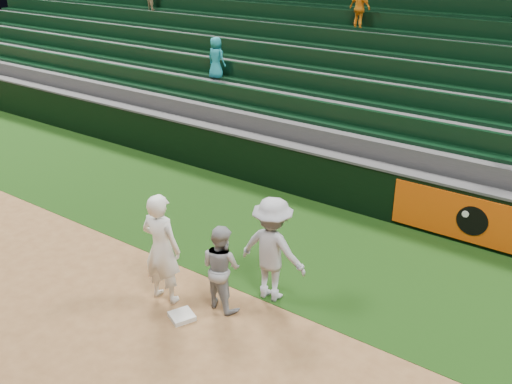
# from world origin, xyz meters

# --- Properties ---
(ground) EXTENTS (70.00, 70.00, 0.00)m
(ground) POSITION_xyz_m (0.00, 0.00, 0.00)
(ground) COLOR brown
(ground) RESTS_ON ground
(foul_grass) EXTENTS (36.00, 4.20, 0.01)m
(foul_grass) POSITION_xyz_m (0.00, 3.00, 0.00)
(foul_grass) COLOR black
(foul_grass) RESTS_ON ground
(first_base) EXTENTS (0.50, 0.50, 0.09)m
(first_base) POSITION_xyz_m (0.23, -0.32, 0.04)
(first_base) COLOR silver
(first_base) RESTS_ON ground
(first_baseman) EXTENTS (0.79, 0.57, 2.04)m
(first_baseman) POSITION_xyz_m (-0.42, -0.06, 1.02)
(first_baseman) COLOR white
(first_baseman) RESTS_ON ground
(baserunner) EXTENTS (0.82, 0.68, 1.56)m
(baserunner) POSITION_xyz_m (0.55, 0.37, 0.78)
(baserunner) COLOR #999CA3
(baserunner) RESTS_ON ground
(base_coach) EXTENTS (1.29, 0.80, 1.92)m
(base_coach) POSITION_xyz_m (1.10, 1.10, 0.97)
(base_coach) COLOR #A6A8B3
(base_coach) RESTS_ON foul_grass
(field_wall) EXTENTS (36.00, 0.45, 1.25)m
(field_wall) POSITION_xyz_m (0.03, 5.20, 0.63)
(field_wall) COLOR black
(field_wall) RESTS_ON ground
(stadium_seating) EXTENTS (36.00, 5.95, 5.03)m
(stadium_seating) POSITION_xyz_m (-0.00, 8.97, 1.70)
(stadium_seating) COLOR #363638
(stadium_seating) RESTS_ON ground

